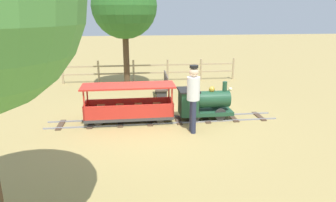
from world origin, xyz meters
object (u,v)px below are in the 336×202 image
(park_bench, at_px, (162,86))
(oak_tree_near, at_px, (124,6))
(locomotive, at_px, (203,102))
(conductor_person, at_px, (193,94))
(passenger_car, at_px, (129,107))

(park_bench, xyz_separation_m, oak_tree_near, (-1.49, -1.17, 2.56))
(locomotive, distance_m, park_bench, 2.40)
(conductor_person, xyz_separation_m, oak_tree_near, (-4.55, -1.57, 2.02))
(oak_tree_near, bearing_deg, park_bench, 38.12)
(locomotive, bearing_deg, park_bench, -159.44)
(locomotive, distance_m, oak_tree_near, 4.91)
(passenger_car, xyz_separation_m, conductor_person, (0.82, 1.50, 0.53))
(conductor_person, height_order, park_bench, conductor_person)
(passenger_car, bearing_deg, park_bench, 153.91)
(conductor_person, bearing_deg, park_bench, -172.46)
(park_bench, distance_m, oak_tree_near, 3.18)
(locomotive, xyz_separation_m, conductor_person, (0.82, -0.44, 0.47))
(locomotive, height_order, conductor_person, conductor_person)
(locomotive, relative_size, passenger_car, 0.61)
(locomotive, bearing_deg, passenger_car, -90.00)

